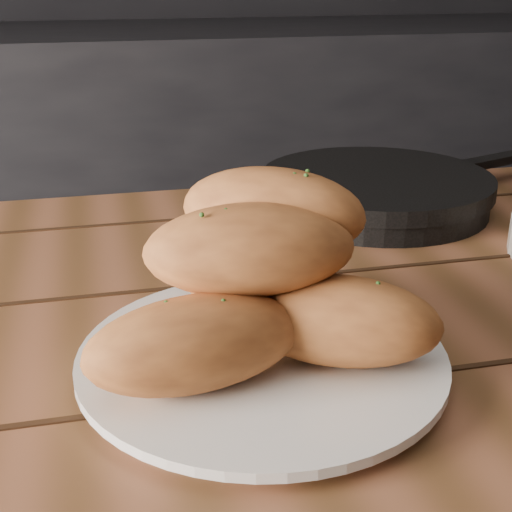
{
  "coord_description": "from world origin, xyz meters",
  "views": [
    {
      "loc": [
        -0.08,
        -0.11,
        1.05
      ],
      "look_at": [
        0.03,
        0.38,
        0.84
      ],
      "focal_mm": 50.0,
      "sensor_mm": 36.0,
      "label": 1
    }
  ],
  "objects_px": {
    "bread_rolls": "(259,282)",
    "skillet": "(377,190)",
    "table": "(288,421)",
    "plate": "(262,361)"
  },
  "relations": [
    {
      "from": "table",
      "to": "skillet",
      "type": "distance_m",
      "value": 0.37
    },
    {
      "from": "plate",
      "to": "skillet",
      "type": "bearing_deg",
      "value": 56.2
    },
    {
      "from": "bread_rolls",
      "to": "skillet",
      "type": "distance_m",
      "value": 0.43
    },
    {
      "from": "plate",
      "to": "bread_rolls",
      "type": "height_order",
      "value": "bread_rolls"
    },
    {
      "from": "skillet",
      "to": "table",
      "type": "bearing_deg",
      "value": -124.31
    },
    {
      "from": "table",
      "to": "bread_rolls",
      "type": "xyz_separation_m",
      "value": [
        -0.04,
        -0.07,
        0.18
      ]
    },
    {
      "from": "table",
      "to": "skillet",
      "type": "relative_size",
      "value": 3.46
    },
    {
      "from": "table",
      "to": "plate",
      "type": "bearing_deg",
      "value": -121.55
    },
    {
      "from": "plate",
      "to": "skillet",
      "type": "distance_m",
      "value": 0.43
    },
    {
      "from": "bread_rolls",
      "to": "plate",
      "type": "bearing_deg",
      "value": -62.93
    }
  ]
}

